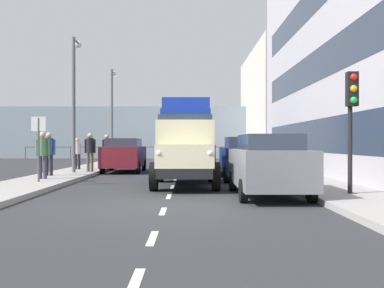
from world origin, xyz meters
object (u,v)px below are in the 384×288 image
at_px(lorry_cargo_blue, 186,132).
at_px(traffic_light_near, 352,106).
at_px(pedestrian_couple_b, 107,148).
at_px(car_maroon_oppositeside_0, 124,154).
at_px(pedestrian_in_dark_coat, 90,149).
at_px(pedestrian_near_railing, 49,150).
at_px(pedestrian_couple_a, 77,151).
at_px(car_grey_kerbside_near, 268,164).
at_px(pedestrian_strolling, 43,151).
at_px(street_sign, 39,137).
at_px(car_navy_kerbside_1, 244,158).
at_px(truck_vintage_cream, 185,152).
at_px(lamp_post_far, 112,107).
at_px(lamp_post_promenade, 75,92).

xyz_separation_m(lorry_cargo_blue, traffic_light_near, (-4.46, 13.51, 0.40)).
xyz_separation_m(pedestrian_couple_b, traffic_light_near, (-8.95, 13.77, 1.25)).
xyz_separation_m(car_maroon_oppositeside_0, pedestrian_in_dark_coat, (1.33, 1.97, 0.32)).
xyz_separation_m(pedestrian_near_railing, pedestrian_couple_b, (-1.08, -7.03, 0.03)).
xyz_separation_m(pedestrian_couple_a, pedestrian_couple_b, (-1.04, -2.54, 0.14)).
xyz_separation_m(car_grey_kerbside_near, pedestrian_couple_b, (6.88, -13.03, 0.33)).
distance_m(car_grey_kerbside_near, car_maroon_oppositeside_0, 11.97).
xyz_separation_m(pedestrian_strolling, street_sign, (-0.27, 1.27, 0.49)).
relative_size(car_navy_kerbside_1, car_maroon_oppositeside_0, 0.91).
height_order(car_grey_kerbside_near, car_maroon_oppositeside_0, same).
distance_m(car_maroon_oppositeside_0, pedestrian_in_dark_coat, 2.40).
relative_size(truck_vintage_cream, lorry_cargo_blue, 0.69).
height_order(car_maroon_oppositeside_0, pedestrian_in_dark_coat, pedestrian_in_dark_coat).
relative_size(pedestrian_strolling, lamp_post_far, 0.28).
bearing_deg(car_navy_kerbside_1, pedestrian_couple_a, -31.96).
distance_m(lorry_cargo_blue, pedestrian_strolling, 10.01).
relative_size(truck_vintage_cream, pedestrian_couple_b, 3.11).
bearing_deg(truck_vintage_cream, lamp_post_promenade, -46.55).
bearing_deg(car_grey_kerbside_near, lamp_post_far, -67.83).
distance_m(lorry_cargo_blue, lamp_post_promenade, 7.08).
bearing_deg(pedestrian_near_railing, lamp_post_promenade, -103.36).
xyz_separation_m(pedestrian_near_railing, pedestrian_in_dark_coat, (-1.10, -2.64, 0.02)).
bearing_deg(lorry_cargo_blue, traffic_light_near, 108.26).
bearing_deg(lorry_cargo_blue, car_grey_kerbside_near, 100.57).
distance_m(car_grey_kerbside_near, street_sign, 8.05).
xyz_separation_m(car_grey_kerbside_near, pedestrian_near_railing, (7.96, -6.01, 0.30)).
height_order(lorry_cargo_blue, pedestrian_couple_a, lorry_cargo_blue).
bearing_deg(pedestrian_in_dark_coat, street_sign, 84.46).
xyz_separation_m(truck_vintage_cream, car_maroon_oppositeside_0, (3.19, -7.87, -0.28)).
xyz_separation_m(car_navy_kerbside_1, street_sign, (7.40, 2.50, 0.79)).
bearing_deg(pedestrian_strolling, pedestrian_couple_a, -87.75).
distance_m(pedestrian_strolling, pedestrian_in_dark_coat, 4.40).
xyz_separation_m(pedestrian_couple_a, street_sign, (-0.52, 7.44, 0.60)).
distance_m(truck_vintage_cream, traffic_light_near, 5.76).
distance_m(car_navy_kerbside_1, street_sign, 7.85).
bearing_deg(pedestrian_near_railing, car_grey_kerbside_near, 142.97).
distance_m(truck_vintage_cream, pedestrian_couple_b, 11.25).
xyz_separation_m(pedestrian_strolling, lamp_post_far, (-0.20, -14.02, 2.76)).
relative_size(lorry_cargo_blue, car_navy_kerbside_1, 2.07).
bearing_deg(pedestrian_couple_b, truck_vintage_cream, 113.85).
height_order(pedestrian_in_dark_coat, street_sign, street_sign).
bearing_deg(pedestrian_strolling, pedestrian_in_dark_coat, -100.70).
height_order(car_maroon_oppositeside_0, pedestrian_couple_b, pedestrian_couple_b).
bearing_deg(pedestrian_strolling, street_sign, 102.12).
xyz_separation_m(lorry_cargo_blue, pedestrian_couple_a, (5.53, 2.27, -0.99)).
distance_m(pedestrian_in_dark_coat, pedestrian_couple_a, 2.14).
height_order(car_navy_kerbside_1, pedestrian_strolling, pedestrian_strolling).
distance_m(car_navy_kerbside_1, pedestrian_strolling, 7.78).
bearing_deg(street_sign, car_maroon_oppositeside_0, -103.93).
distance_m(car_navy_kerbside_1, lamp_post_far, 15.13).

